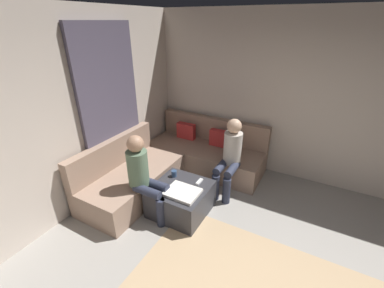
% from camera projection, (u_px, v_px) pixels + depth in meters
% --- Properties ---
extents(wall_back, '(6.00, 0.12, 2.70)m').
position_uv_depth(wall_back, '(327.00, 104.00, 3.86)').
color(wall_back, beige).
rests_on(wall_back, ground_plane).
extents(wall_left, '(0.12, 6.00, 2.70)m').
position_uv_depth(wall_left, '(18.00, 135.00, 2.81)').
color(wall_left, beige).
rests_on(wall_left, ground_plane).
extents(curtain_panel, '(0.06, 1.10, 2.50)m').
position_uv_depth(curtain_panel, '(112.00, 112.00, 3.83)').
color(curtain_panel, '#595166').
rests_on(curtain_panel, ground_plane).
extents(sectional_couch, '(2.10, 2.55, 0.87)m').
position_uv_depth(sectional_couch, '(176.00, 162.00, 4.39)').
color(sectional_couch, '#9E7F6B').
rests_on(sectional_couch, ground_plane).
extents(ottoman, '(0.76, 0.76, 0.42)m').
position_uv_depth(ottoman, '(181.00, 199.00, 3.60)').
color(ottoman, '#333338').
rests_on(ottoman, ground_plane).
extents(folded_blanket, '(0.44, 0.36, 0.04)m').
position_uv_depth(folded_blanket, '(182.00, 192.00, 3.37)').
color(folded_blanket, white).
rests_on(folded_blanket, ottoman).
extents(coffee_mug, '(0.08, 0.08, 0.10)m').
position_uv_depth(coffee_mug, '(174.00, 173.00, 3.73)').
color(coffee_mug, '#334C72').
rests_on(coffee_mug, ottoman).
extents(game_remote, '(0.05, 0.15, 0.02)m').
position_uv_depth(game_remote, '(199.00, 182.00, 3.60)').
color(game_remote, white).
rests_on(game_remote, ottoman).
extents(person_on_couch_back, '(0.30, 0.60, 1.20)m').
position_uv_depth(person_on_couch_back, '(230.00, 155.00, 3.86)').
color(person_on_couch_back, '#2D3347').
rests_on(person_on_couch_back, ground_plane).
extents(person_on_couch_side, '(0.60, 0.30, 1.20)m').
position_uv_depth(person_on_couch_side, '(144.00, 175.00, 3.35)').
color(person_on_couch_side, '#2D3347').
rests_on(person_on_couch_side, ground_plane).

